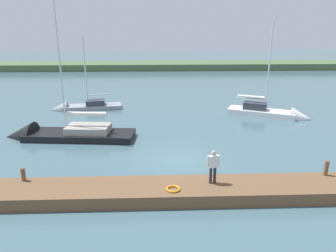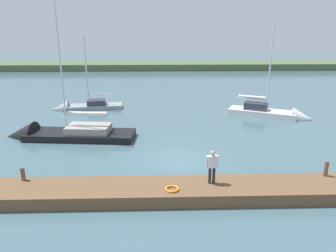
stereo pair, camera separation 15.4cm
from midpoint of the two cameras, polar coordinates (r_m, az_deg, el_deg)
ground_plane at (r=19.71m, az=2.05°, el=-6.14°), size 200.00×200.00×0.00m
far_shoreline at (r=63.86m, az=-0.68°, el=10.29°), size 180.00×8.00×2.40m
dock_pier at (r=15.58m, az=3.16°, el=-11.60°), size 20.74×2.22×0.63m
mooring_post_near at (r=18.04m, az=26.79°, el=-6.87°), size 0.20×0.20×0.78m
mooring_post_far at (r=17.23m, az=-24.43°, el=-7.86°), size 0.20×0.20×0.66m
life_ring_buoy at (r=14.97m, az=1.03°, el=-11.25°), size 0.66×0.66×0.10m
sailboat_far_right at (r=24.81m, az=-18.75°, el=-1.80°), size 9.76×3.27×12.19m
sailboat_behind_pier at (r=30.62m, az=18.76°, el=1.99°), size 7.41×4.85×9.21m
sailboat_outer_mooring at (r=32.86m, az=-15.08°, el=3.14°), size 7.06×2.72×8.02m
person_on_dock at (r=15.33m, az=8.26°, el=-6.91°), size 0.63×0.28×1.68m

